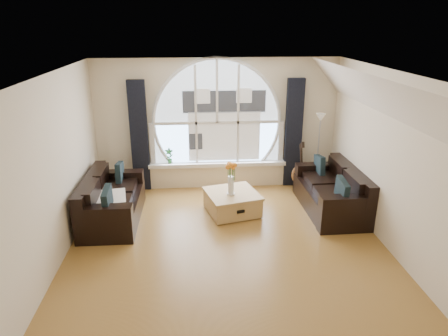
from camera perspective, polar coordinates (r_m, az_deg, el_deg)
ground at (r=6.49m, az=0.64°, el=-11.49°), size 5.00×5.50×0.01m
ceiling at (r=5.58m, az=0.74°, el=12.89°), size 5.00×5.50×0.01m
wall_back at (r=8.53m, az=-0.98°, el=6.13°), size 5.00×0.01×2.70m
wall_front at (r=3.47m, az=4.93°, el=-16.05°), size 5.00×0.01×2.70m
wall_left at (r=6.21m, az=-22.96°, el=-0.84°), size 0.01×5.50×2.70m
wall_right at (r=6.60m, az=22.84°, el=0.37°), size 0.01×5.50×2.70m
attic_slope at (r=6.23m, az=21.58°, el=9.00°), size 0.92×5.50×0.72m
arched_window at (r=8.44m, az=-0.98°, el=7.90°), size 2.60×0.06×2.15m
window_sill at (r=8.67m, az=-0.91°, el=0.58°), size 2.90×0.22×0.08m
window_frame at (r=8.41m, az=-0.97°, el=7.86°), size 2.76×0.08×2.15m
neighbor_house at (r=8.46m, az=0.05°, el=7.07°), size 1.70×0.02×1.50m
curtain_left at (r=8.52m, az=-11.76°, el=4.31°), size 0.35×0.12×2.30m
curtain_right at (r=8.71m, az=9.68°, el=4.78°), size 0.35×0.12×2.30m
sofa_left at (r=7.52m, az=-15.32°, el=-4.21°), size 0.93×1.85×0.82m
sofa_right at (r=7.86m, az=14.75°, el=-3.07°), size 0.97×1.89×0.83m
coffee_chest at (r=7.58m, az=1.15°, el=-4.72°), size 1.10×1.10×0.44m
throw_blanket at (r=7.29m, az=-15.75°, el=-4.19°), size 0.64×0.64×0.10m
vase_flowers at (r=7.29m, az=0.98°, el=-0.89°), size 0.24×0.24×0.70m
floor_lamp at (r=8.80m, az=13.00°, el=2.34°), size 0.24×0.24×1.60m
guitar at (r=8.71m, az=10.59°, el=0.45°), size 0.40×0.30×1.06m
potted_plant at (r=8.61m, az=-7.67°, el=1.69°), size 0.19×0.14×0.33m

